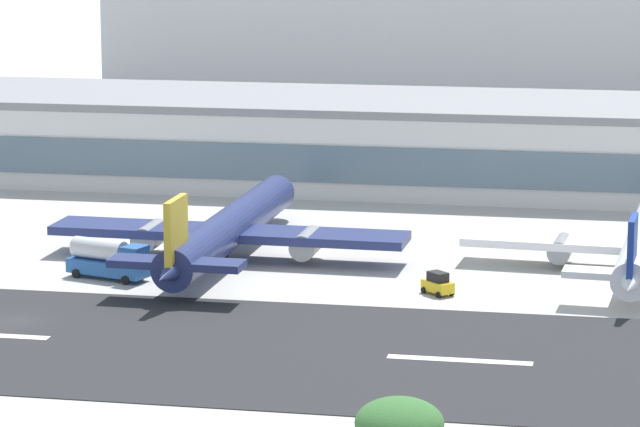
{
  "coord_description": "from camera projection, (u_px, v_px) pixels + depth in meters",
  "views": [
    {
      "loc": [
        53.72,
        -135.68,
        38.3
      ],
      "look_at": [
        21.25,
        34.03,
        4.02
      ],
      "focal_mm": 92.82,
      "sensor_mm": 36.0,
      "label": 1
    }
  ],
  "objects": [
    {
      "name": "service_baggage_tug_1",
      "position": [
        438.0,
        284.0,
        157.61
      ],
      "size": [
        3.42,
        3.37,
        2.2
      ],
      "rotation": [
        0.0,
        0.0,
        2.38
      ],
      "color": "gold",
      "rests_on": "ground_plane"
    },
    {
      "name": "ground_plane",
      "position": [
        16.0,
        321.0,
        148.07
      ],
      "size": [
        1400.0,
        1400.0,
        0.0
      ],
      "primitive_type": "plane",
      "color": "#B2AFA8"
    },
    {
      "name": "service_fuel_truck_0",
      "position": [
        108.0,
        259.0,
        163.75
      ],
      "size": [
        8.89,
        5.05,
        3.95
      ],
      "rotation": [
        0.0,
        0.0,
        5.98
      ],
      "color": "#23569E",
      "rests_on": "ground_plane"
    },
    {
      "name": "airliner_gold_tail_gate_1",
      "position": [
        226.0,
        232.0,
        171.29
      ],
      "size": [
        37.83,
        47.07,
        9.82
      ],
      "rotation": [
        0.0,
        0.0,
        1.55
      ],
      "color": "navy",
      "rests_on": "ground_plane"
    },
    {
      "name": "terminal_building",
      "position": [
        311.0,
        139.0,
        217.63
      ],
      "size": [
        172.67,
        27.83,
        11.27
      ],
      "color": "silver",
      "rests_on": "ground_plane"
    },
    {
      "name": "runway_centreline_dash_5",
      "position": [
        460.0,
        360.0,
        135.68
      ],
      "size": [
        12.0,
        1.2,
        0.01
      ],
      "primitive_type": "cube",
      "color": "white",
      "rests_on": "runway_strip"
    }
  ]
}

